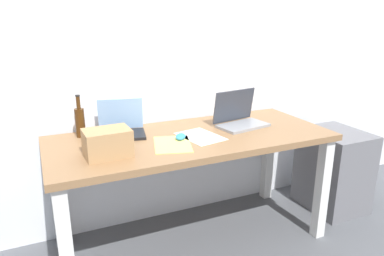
{
  "coord_description": "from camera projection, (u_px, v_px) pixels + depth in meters",
  "views": [
    {
      "loc": [
        -0.87,
        -1.95,
        1.47
      ],
      "look_at": [
        0.0,
        0.0,
        0.81
      ],
      "focal_mm": 33.48,
      "sensor_mm": 36.0,
      "label": 1
    }
  ],
  "objects": [
    {
      "name": "laptop_right",
      "position": [
        239.0,
        118.0,
        2.44
      ],
      "size": [
        0.37,
        0.27,
        0.24
      ],
      "color": "gray",
      "rests_on": "desk"
    },
    {
      "name": "paper_sheet_center",
      "position": [
        200.0,
        136.0,
        2.23
      ],
      "size": [
        0.26,
        0.33,
        0.0
      ],
      "primitive_type": "cube",
      "rotation": [
        0.0,
        0.0,
        0.2
      ],
      "color": "white",
      "rests_on": "desk"
    },
    {
      "name": "paper_yellow_folder",
      "position": [
        172.0,
        144.0,
        2.09
      ],
      "size": [
        0.28,
        0.34,
        0.0
      ],
      "primitive_type": "cube",
      "rotation": [
        0.0,
        0.0,
        -0.28
      ],
      "color": "#F4E06B",
      "rests_on": "desk"
    },
    {
      "name": "filing_cabinet",
      "position": [
        333.0,
        170.0,
        2.83
      ],
      "size": [
        0.4,
        0.48,
        0.63
      ],
      "primitive_type": "cube",
      "color": "slate",
      "rests_on": "ground"
    },
    {
      "name": "desk",
      "position": [
        192.0,
        150.0,
        2.28
      ],
      "size": [
        1.77,
        0.74,
        0.76
      ],
      "color": "olive",
      "rests_on": "ground"
    },
    {
      "name": "computer_mouse",
      "position": [
        181.0,
        137.0,
        2.18
      ],
      "size": [
        0.1,
        0.12,
        0.03
      ],
      "primitive_type": "ellipsoid",
      "rotation": [
        0.0,
        0.0,
        -0.56
      ],
      "color": "#338CC6",
      "rests_on": "desk"
    },
    {
      "name": "laptop_left",
      "position": [
        122.0,
        127.0,
        2.25
      ],
      "size": [
        0.32,
        0.27,
        0.22
      ],
      "color": "black",
      "rests_on": "desk"
    },
    {
      "name": "cardboard_box",
      "position": [
        107.0,
        143.0,
        1.9
      ],
      "size": [
        0.25,
        0.18,
        0.15
      ],
      "primitive_type": "cube",
      "rotation": [
        0.0,
        0.0,
        0.05
      ],
      "color": "tan",
      "rests_on": "desk"
    },
    {
      "name": "beer_bottle",
      "position": [
        80.0,
        121.0,
        2.2
      ],
      "size": [
        0.06,
        0.06,
        0.27
      ],
      "color": "#47280F",
      "rests_on": "desk"
    },
    {
      "name": "ground_plane",
      "position": [
        192.0,
        239.0,
        2.48
      ],
      "size": [
        8.0,
        8.0,
        0.0
      ],
      "primitive_type": "plane",
      "color": "#515459"
    },
    {
      "name": "back_wall",
      "position": [
        167.0,
        43.0,
        2.46
      ],
      "size": [
        5.2,
        0.08,
        2.6
      ],
      "primitive_type": "cube",
      "color": "white",
      "rests_on": "ground"
    }
  ]
}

